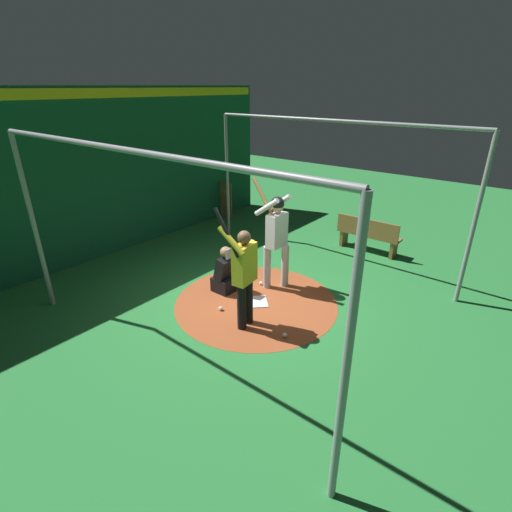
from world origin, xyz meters
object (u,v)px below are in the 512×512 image
(visitor, at_px, (244,273))
(baseball_1, at_px, (221,308))
(catcher, at_px, (226,274))
(baseball_0, at_px, (261,283))
(batter, at_px, (276,233))
(baseball_2, at_px, (285,335))
(home_plate, at_px, (256,302))
(bench, at_px, (368,235))
(bat_rack, at_px, (225,201))

(visitor, height_order, baseball_1, visitor)
(baseball_1, bearing_deg, catcher, 124.49)
(visitor, xyz_separation_m, baseball_1, (-0.63, 0.07, -0.94))
(visitor, relative_size, baseball_0, 27.90)
(batter, relative_size, baseball_1, 29.50)
(catcher, distance_m, baseball_2, 1.88)
(visitor, relative_size, baseball_2, 27.90)
(home_plate, xyz_separation_m, bench, (0.58, 3.58, 0.43))
(baseball_1, bearing_deg, visitor, -6.73)
(baseball_2, bearing_deg, bench, 96.47)
(baseball_0, xyz_separation_m, baseball_1, (0.03, -1.22, 0.00))
(batter, distance_m, baseball_2, 2.06)
(home_plate, bearing_deg, batter, 97.79)
(batter, xyz_separation_m, bat_rack, (-3.93, 2.74, -0.65))
(baseball_0, relative_size, baseball_2, 1.00)
(baseball_2, bearing_deg, visitor, -169.37)
(bat_rack, bearing_deg, baseball_2, -38.48)
(baseball_0, bearing_deg, baseball_1, -88.48)
(home_plate, xyz_separation_m, batter, (-0.10, 0.74, 1.13))
(baseball_0, bearing_deg, home_plate, -59.80)
(baseball_2, bearing_deg, catcher, 163.16)
(home_plate, height_order, catcher, catcher)
(baseball_2, bearing_deg, bat_rack, 141.52)
(bench, bearing_deg, baseball_1, -102.00)
(baseball_2, bearing_deg, baseball_1, -177.36)
(home_plate, relative_size, baseball_2, 5.68)
(baseball_0, bearing_deg, bat_rack, 141.95)
(visitor, bearing_deg, bat_rack, 130.13)
(home_plate, distance_m, visitor, 1.24)
(home_plate, height_order, baseball_2, baseball_2)
(baseball_2, bearing_deg, batter, 131.48)
(baseball_0, bearing_deg, catcher, -121.60)
(home_plate, xyz_separation_m, visitor, (0.32, -0.70, 0.97))
(bat_rack, distance_m, baseball_0, 4.70)
(home_plate, relative_size, visitor, 0.20)
(bench, distance_m, baseball_2, 4.18)
(batter, height_order, baseball_2, batter)
(baseball_0, height_order, baseball_1, same)
(visitor, distance_m, baseball_0, 1.73)
(catcher, xyz_separation_m, baseball_2, (1.77, -0.54, -0.33))
(catcher, xyz_separation_m, baseball_0, (0.38, 0.62, -0.33))
(baseball_2, bearing_deg, home_plate, 151.85)
(home_plate, bearing_deg, baseball_2, -28.15)
(visitor, bearing_deg, catcher, 141.10)
(baseball_1, height_order, baseball_2, same)
(catcher, xyz_separation_m, bat_rack, (-3.30, 3.50, 0.12))
(baseball_0, bearing_deg, batter, 31.28)
(home_plate, bearing_deg, visitor, -65.47)
(baseball_2, bearing_deg, baseball_0, 140.39)
(catcher, bearing_deg, batter, 50.84)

